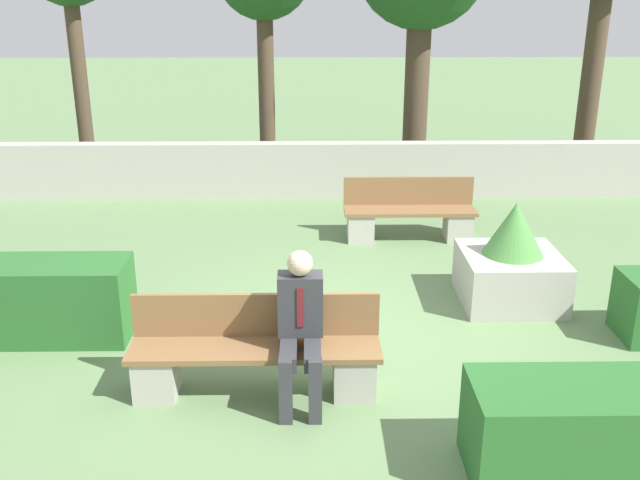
# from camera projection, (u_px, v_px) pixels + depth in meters

# --- Properties ---
(ground_plane) EXTENTS (60.00, 60.00, 0.00)m
(ground_plane) POSITION_uv_depth(u_px,v_px,m) (346.00, 340.00, 7.20)
(ground_plane) COLOR #607F51
(perimeter_wall) EXTENTS (13.35, 0.30, 0.92)m
(perimeter_wall) POSITION_uv_depth(u_px,v_px,m) (331.00, 170.00, 11.97)
(perimeter_wall) COLOR #ADA89E
(perimeter_wall) RESTS_ON ground_plane
(bench_front) EXTENTS (2.18, 0.48, 0.84)m
(bench_front) POSITION_uv_depth(u_px,v_px,m) (255.00, 356.00, 6.20)
(bench_front) COLOR brown
(bench_front) RESTS_ON ground_plane
(bench_left_side) EXTENTS (1.83, 0.49, 0.84)m
(bench_left_side) POSITION_uv_depth(u_px,v_px,m) (409.00, 217.00, 9.98)
(bench_left_side) COLOR brown
(bench_left_side) RESTS_ON ground_plane
(person_seated_man) EXTENTS (0.38, 0.63, 1.33)m
(person_seated_man) POSITION_uv_depth(u_px,v_px,m) (300.00, 322.00, 5.94)
(person_seated_man) COLOR #333338
(person_seated_man) RESTS_ON ground_plane
(hedge_block_mid_left) EXTENTS (1.87, 0.72, 0.72)m
(hedge_block_mid_left) POSITION_uv_depth(u_px,v_px,m) (598.00, 430.00, 5.14)
(hedge_block_mid_left) COLOR #286028
(hedge_block_mid_left) RESTS_ON ground_plane
(hedge_block_mid_right) EXTENTS (1.59, 0.67, 0.80)m
(hedge_block_mid_right) POSITION_uv_depth(u_px,v_px,m) (50.00, 300.00, 7.15)
(hedge_block_mid_right) COLOR #286028
(hedge_block_mid_right) RESTS_ON ground_plane
(planter_corner_left) EXTENTS (1.08, 1.08, 1.16)m
(planter_corner_left) POSITION_uv_depth(u_px,v_px,m) (511.00, 264.00, 7.94)
(planter_corner_left) COLOR #ADA89E
(planter_corner_left) RESTS_ON ground_plane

